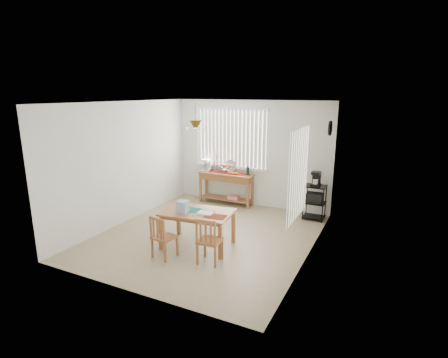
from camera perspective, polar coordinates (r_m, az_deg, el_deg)
The scene contains 10 objects.
ground at distance 7.07m, azimuth -2.73°, elevation -9.22°, with size 4.00×4.50×0.01m, color #9A8868.
room_shell at distance 6.59m, azimuth -2.82°, elevation 4.49°, with size 4.20×4.70×2.70m.
sideboard at distance 8.83m, azimuth 0.39°, elevation -0.29°, with size 1.41×0.40×0.80m.
sideboard_items at distance 8.86m, azimuth -0.88°, elevation 1.90°, with size 1.34×0.33×0.61m.
wire_cart at distance 8.02m, azimuth 14.60°, elevation -3.19°, with size 0.46×0.37×0.78m.
cart_items at distance 7.91m, azimuth 14.81°, elevation 0.00°, with size 0.18×0.22×0.32m.
dining_table at distance 6.41m, azimuth -4.36°, elevation -5.96°, with size 1.34×0.94×0.67m.
table_items at distance 6.31m, azimuth -5.81°, elevation -4.78°, with size 1.01×0.44×0.22m.
chair_left at distance 6.13m, azimuth -9.94°, elevation -9.33°, with size 0.40×0.40×0.76m.
chair_right at distance 5.85m, azimuth -2.47°, elevation -10.06°, with size 0.41×0.41×0.81m.
Camera 1 is at (3.16, -5.67, 2.79)m, focal length 28.00 mm.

